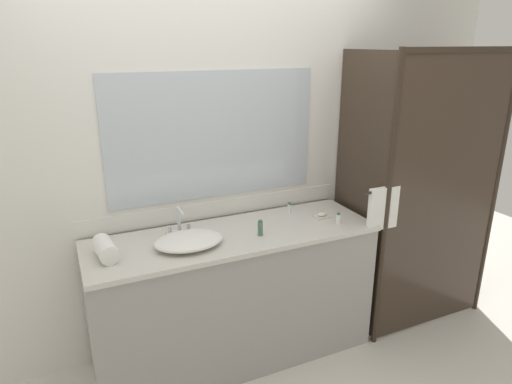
{
  "coord_description": "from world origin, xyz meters",
  "views": [
    {
      "loc": [
        -0.94,
        -2.37,
        2.03
      ],
      "look_at": [
        0.15,
        0.0,
        1.15
      ],
      "focal_mm": 31.5,
      "sensor_mm": 36.0,
      "label": 1
    }
  ],
  "objects_px": {
    "sink_basin": "(189,240)",
    "soap_dish": "(322,216)",
    "amenity_bottle_shampoo": "(289,208)",
    "rolled_towel_near_edge": "(105,249)",
    "amenity_bottle_lotion": "(260,228)",
    "amenity_bottle_body_wash": "(338,218)",
    "faucet": "(180,225)"
  },
  "relations": [
    {
      "from": "soap_dish",
      "to": "amenity_bottle_shampoo",
      "type": "height_order",
      "value": "amenity_bottle_shampoo"
    },
    {
      "from": "amenity_bottle_shampoo",
      "to": "rolled_towel_near_edge",
      "type": "height_order",
      "value": "rolled_towel_near_edge"
    },
    {
      "from": "amenity_bottle_shampoo",
      "to": "amenity_bottle_lotion",
      "type": "height_order",
      "value": "amenity_bottle_lotion"
    },
    {
      "from": "faucet",
      "to": "amenity_bottle_body_wash",
      "type": "bearing_deg",
      "value": -15.08
    },
    {
      "from": "faucet",
      "to": "soap_dish",
      "type": "relative_size",
      "value": 1.74
    },
    {
      "from": "amenity_bottle_body_wash",
      "to": "rolled_towel_near_edge",
      "type": "height_order",
      "value": "rolled_towel_near_edge"
    },
    {
      "from": "sink_basin",
      "to": "rolled_towel_near_edge",
      "type": "height_order",
      "value": "rolled_towel_near_edge"
    },
    {
      "from": "amenity_bottle_lotion",
      "to": "rolled_towel_near_edge",
      "type": "distance_m",
      "value": 0.9
    },
    {
      "from": "sink_basin",
      "to": "faucet",
      "type": "distance_m",
      "value": 0.19
    },
    {
      "from": "faucet",
      "to": "amenity_bottle_body_wash",
      "type": "distance_m",
      "value": 1.02
    },
    {
      "from": "faucet",
      "to": "amenity_bottle_lotion",
      "type": "distance_m",
      "value": 0.5
    },
    {
      "from": "amenity_bottle_lotion",
      "to": "sink_basin",
      "type": "bearing_deg",
      "value": 175.57
    },
    {
      "from": "amenity_bottle_shampoo",
      "to": "amenity_bottle_body_wash",
      "type": "xyz_separation_m",
      "value": [
        0.2,
        -0.3,
        -0.0
      ]
    },
    {
      "from": "sink_basin",
      "to": "amenity_bottle_body_wash",
      "type": "bearing_deg",
      "value": -4.24
    },
    {
      "from": "rolled_towel_near_edge",
      "to": "sink_basin",
      "type": "bearing_deg",
      "value": -5.44
    },
    {
      "from": "soap_dish",
      "to": "amenity_bottle_body_wash",
      "type": "bearing_deg",
      "value": -72.83
    },
    {
      "from": "sink_basin",
      "to": "rolled_towel_near_edge",
      "type": "xyz_separation_m",
      "value": [
        -0.46,
        0.04,
        0.02
      ]
    },
    {
      "from": "amenity_bottle_lotion",
      "to": "soap_dish",
      "type": "bearing_deg",
      "value": 10.41
    },
    {
      "from": "soap_dish",
      "to": "amenity_bottle_shampoo",
      "type": "bearing_deg",
      "value": 133.61
    },
    {
      "from": "sink_basin",
      "to": "amenity_bottle_shampoo",
      "type": "bearing_deg",
      "value": 16.07
    },
    {
      "from": "sink_basin",
      "to": "soap_dish",
      "type": "bearing_deg",
      "value": 3.53
    },
    {
      "from": "amenity_bottle_body_wash",
      "to": "rolled_towel_near_edge",
      "type": "relative_size",
      "value": 0.34
    },
    {
      "from": "sink_basin",
      "to": "amenity_bottle_lotion",
      "type": "xyz_separation_m",
      "value": [
        0.44,
        -0.03,
        0.01
      ]
    },
    {
      "from": "sink_basin",
      "to": "amenity_bottle_body_wash",
      "type": "distance_m",
      "value": 0.99
    },
    {
      "from": "sink_basin",
      "to": "faucet",
      "type": "bearing_deg",
      "value": 90.0
    },
    {
      "from": "sink_basin",
      "to": "rolled_towel_near_edge",
      "type": "distance_m",
      "value": 0.46
    },
    {
      "from": "amenity_bottle_lotion",
      "to": "amenity_bottle_body_wash",
      "type": "bearing_deg",
      "value": -4.1
    },
    {
      "from": "faucet",
      "to": "amenity_bottle_body_wash",
      "type": "relative_size",
      "value": 2.39
    },
    {
      "from": "amenity_bottle_lotion",
      "to": "amenity_bottle_shampoo",
      "type": "bearing_deg",
      "value": 37.14
    },
    {
      "from": "amenity_bottle_shampoo",
      "to": "rolled_towel_near_edge",
      "type": "distance_m",
      "value": 1.25
    },
    {
      "from": "sink_basin",
      "to": "amenity_bottle_body_wash",
      "type": "relative_size",
      "value": 5.54
    },
    {
      "from": "sink_basin",
      "to": "faucet",
      "type": "height_order",
      "value": "faucet"
    }
  ]
}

